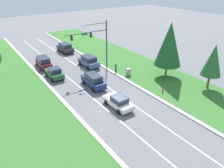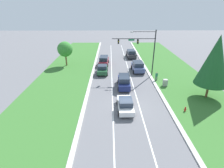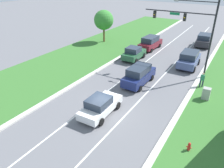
# 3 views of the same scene
# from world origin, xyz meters

# --- Properties ---
(ground_plane) EXTENTS (160.00, 160.00, 0.00)m
(ground_plane) POSITION_xyz_m (0.00, 0.00, 0.00)
(ground_plane) COLOR slate
(curb_strip_right) EXTENTS (0.50, 90.00, 0.15)m
(curb_strip_right) POSITION_xyz_m (5.65, 0.00, 0.07)
(curb_strip_right) COLOR beige
(curb_strip_right) RESTS_ON ground_plane
(curb_strip_left) EXTENTS (0.50, 90.00, 0.15)m
(curb_strip_left) POSITION_xyz_m (-5.65, 0.00, 0.07)
(curb_strip_left) COLOR beige
(curb_strip_left) RESTS_ON ground_plane
(grass_verge_right) EXTENTS (10.00, 90.00, 0.08)m
(grass_verge_right) POSITION_xyz_m (10.90, 0.00, 0.04)
(grass_verge_right) COLOR #38702D
(grass_verge_right) RESTS_ON ground_plane
(grass_verge_left) EXTENTS (10.00, 90.00, 0.08)m
(grass_verge_left) POSITION_xyz_m (-10.90, 0.00, 0.04)
(grass_verge_left) COLOR #38702D
(grass_verge_left) RESTS_ON ground_plane
(lane_stripe_inner_left) EXTENTS (0.14, 81.00, 0.01)m
(lane_stripe_inner_left) POSITION_xyz_m (-1.80, 0.00, 0.00)
(lane_stripe_inner_left) COLOR white
(lane_stripe_inner_left) RESTS_ON ground_plane
(lane_stripe_inner_right) EXTENTS (0.14, 81.00, 0.01)m
(lane_stripe_inner_right) POSITION_xyz_m (1.80, 0.00, 0.00)
(lane_stripe_inner_right) COLOR white
(lane_stripe_inner_right) RESTS_ON ground_plane
(traffic_signal_mast) EXTENTS (7.86, 0.41, 8.65)m
(traffic_signal_mast) POSITION_xyz_m (3.85, 11.88, 5.72)
(traffic_signal_mast) COLOR black
(traffic_signal_mast) RESTS_ON ground_plane
(burgundy_suv) EXTENTS (2.36, 5.14, 2.01)m
(burgundy_suv) POSITION_xyz_m (-3.54, 18.82, 1.02)
(burgundy_suv) COLOR maroon
(burgundy_suv) RESTS_ON ground_plane
(white_sedan) EXTENTS (2.14, 4.54, 1.65)m
(white_sedan) POSITION_xyz_m (-0.18, -0.33, 0.82)
(white_sedan) COLOR white
(white_sedan) RESTS_ON ground_plane
(charcoal_suv) EXTENTS (2.47, 4.75, 1.99)m
(charcoal_suv) POSITION_xyz_m (3.41, 24.95, 1.01)
(charcoal_suv) COLOR #28282D
(charcoal_suv) RESTS_ON ground_plane
(forest_sedan) EXTENTS (2.17, 4.22, 1.82)m
(forest_sedan) POSITION_xyz_m (-3.66, 13.14, 0.90)
(forest_sedan) COLOR #235633
(forest_sedan) RESTS_ON ground_plane
(navy_suv) EXTENTS (2.14, 4.99, 2.04)m
(navy_suv) POSITION_xyz_m (0.15, 6.70, 1.03)
(navy_suv) COLOR navy
(navy_suv) RESTS_ON ground_plane
(slate_blue_suv) EXTENTS (2.41, 4.87, 2.06)m
(slate_blue_suv) POSITION_xyz_m (3.59, 14.43, 1.07)
(slate_blue_suv) COLOR #475684
(slate_blue_suv) RESTS_ON ground_plane
(utility_cabinet) EXTENTS (0.70, 0.60, 1.24)m
(utility_cabinet) POSITION_xyz_m (7.13, 6.93, 0.62)
(utility_cabinet) COLOR #9E9E99
(utility_cabinet) RESTS_ON ground_plane
(pedestrian) EXTENTS (0.43, 0.33, 1.69)m
(pedestrian) POSITION_xyz_m (6.23, 9.34, 0.94)
(pedestrian) COLOR #232842
(pedestrian) RESTS_ON ground_plane
(fire_hydrant) EXTENTS (0.34, 0.20, 0.70)m
(fire_hydrant) POSITION_xyz_m (7.49, -0.84, 0.34)
(fire_hydrant) COLOR red
(fire_hydrant) RESTS_ON ground_plane
(conifer_near_right_tree) EXTENTS (4.37, 4.37, 9.16)m
(conifer_near_right_tree) POSITION_xyz_m (12.16, 2.98, 5.65)
(conifer_near_right_tree) COLOR brown
(conifer_near_right_tree) RESTS_ON ground_plane
(conifer_far_right_tree) EXTENTS (2.92, 2.92, 6.91)m
(conifer_far_right_tree) POSITION_xyz_m (14.16, -3.70, 4.56)
(conifer_far_right_tree) COLOR brown
(conifer_far_right_tree) RESTS_ON ground_plane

